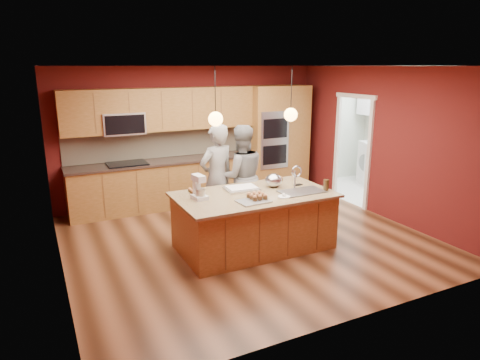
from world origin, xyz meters
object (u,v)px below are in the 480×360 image
island (255,220)px  mixing_bowl (274,180)px  stand_mixer (199,189)px  person_right (241,177)px  person_left (217,178)px

island → mixing_bowl: bearing=24.3°
stand_mixer → person_right: bearing=29.7°
stand_mixer → person_left: bearing=45.0°
person_left → mixing_bowl: size_ratio=6.97×
island → person_right: (0.21, 0.91, 0.44)m
island → stand_mixer: (-0.84, 0.13, 0.57)m
person_left → person_right: (0.44, 0.00, -0.02)m
person_right → stand_mixer: person_right is taller
island → person_right: bearing=77.1°
stand_mixer → mixing_bowl: (1.27, 0.06, -0.05)m
person_left → mixing_bowl: bearing=119.0°
person_right → person_left: bearing=11.0°
person_right → mixing_bowl: size_ratio=6.81×
person_right → island: bearing=88.0°
person_left → stand_mixer: 1.00m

